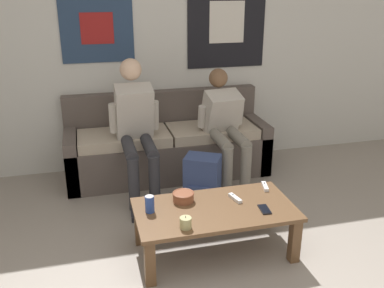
# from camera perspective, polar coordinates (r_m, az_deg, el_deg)

# --- Properties ---
(wall_back) EXTENTS (10.00, 0.07, 2.55)m
(wall_back) POSITION_cam_1_polar(r_m,az_deg,el_deg) (4.52, -6.78, 12.66)
(wall_back) COLOR silver
(wall_back) RESTS_ON ground_plane
(couch) EXTENTS (2.06, 0.68, 0.83)m
(couch) POSITION_cam_1_polar(r_m,az_deg,el_deg) (4.47, -3.29, -0.37)
(couch) COLOR #564C47
(couch) RESTS_ON ground_plane
(coffee_table) EXTENTS (1.16, 0.61, 0.37)m
(coffee_table) POSITION_cam_1_polar(r_m,az_deg,el_deg) (3.16, 3.06, -9.44)
(coffee_table) COLOR brown
(coffee_table) RESTS_ON ground_plane
(person_seated_adult) EXTENTS (0.47, 0.91, 1.25)m
(person_seated_adult) POSITION_cam_1_polar(r_m,az_deg,el_deg) (3.96, -7.47, 2.62)
(person_seated_adult) COLOR #2D2D33
(person_seated_adult) RESTS_ON ground_plane
(person_seated_teen) EXTENTS (0.47, 0.89, 1.11)m
(person_seated_teen) POSITION_cam_1_polar(r_m,az_deg,el_deg) (4.15, 4.42, 2.60)
(person_seated_teen) COLOR gray
(person_seated_teen) RESTS_ON ground_plane
(backpack) EXTENTS (0.37, 0.35, 0.48)m
(backpack) POSITION_cam_1_polar(r_m,az_deg,el_deg) (3.83, 1.36, -5.18)
(backpack) COLOR navy
(backpack) RESTS_ON ground_plane
(ceramic_bowl) EXTENTS (0.16, 0.16, 0.07)m
(ceramic_bowl) POSITION_cam_1_polar(r_m,az_deg,el_deg) (3.20, -1.16, -6.98)
(ceramic_bowl) COLOR brown
(ceramic_bowl) RESTS_ON coffee_table
(pillar_candle) EXTENTS (0.08, 0.08, 0.09)m
(pillar_candle) POSITION_cam_1_polar(r_m,az_deg,el_deg) (2.87, -0.86, -10.46)
(pillar_candle) COLOR tan
(pillar_candle) RESTS_ON coffee_table
(drink_can_blue) EXTENTS (0.07, 0.07, 0.12)m
(drink_can_blue) POSITION_cam_1_polar(r_m,az_deg,el_deg) (3.06, -5.66, -7.97)
(drink_can_blue) COLOR #28479E
(drink_can_blue) RESTS_ON coffee_table
(game_controller_near_left) EXTENTS (0.07, 0.15, 0.03)m
(game_controller_near_left) POSITION_cam_1_polar(r_m,az_deg,el_deg) (3.46, 9.71, -5.59)
(game_controller_near_left) COLOR white
(game_controller_near_left) RESTS_ON coffee_table
(game_controller_near_right) EXTENTS (0.07, 0.15, 0.03)m
(game_controller_near_right) POSITION_cam_1_polar(r_m,az_deg,el_deg) (3.25, 5.77, -7.19)
(game_controller_near_right) COLOR white
(game_controller_near_right) RESTS_ON coffee_table
(cell_phone) EXTENTS (0.08, 0.14, 0.01)m
(cell_phone) POSITION_cam_1_polar(r_m,az_deg,el_deg) (3.14, 9.64, -8.57)
(cell_phone) COLOR black
(cell_phone) RESTS_ON coffee_table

